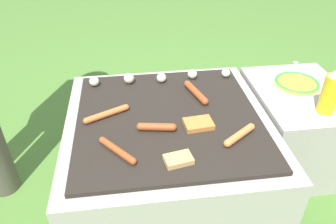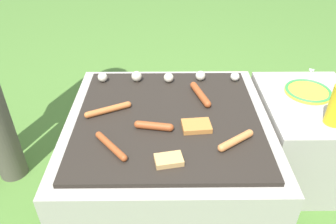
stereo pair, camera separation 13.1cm
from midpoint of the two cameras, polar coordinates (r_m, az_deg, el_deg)
ground_plane at (r=1.59m, az=-2.41°, el=-12.68°), size 14.00×14.00×0.00m
grill at (r=1.45m, az=-2.61°, el=-7.35°), size 0.83×0.83×0.40m
side_ledge at (r=1.69m, az=18.90°, el=-2.56°), size 0.41×0.53×0.40m
sausage_front_center at (r=1.45m, az=2.29°, el=3.37°), size 0.08×0.19×0.03m
sausage_mid_right at (r=1.22m, az=9.38°, el=-4.07°), size 0.14×0.11×0.03m
sausage_front_left at (r=1.17m, az=-12.06°, el=-6.66°), size 0.13×0.15×0.02m
sausage_back_center at (r=1.24m, az=-5.02°, el=-2.72°), size 0.15×0.05×0.03m
sausage_back_right at (r=1.35m, az=-13.37°, el=-0.41°), size 0.18×0.10×0.03m
bread_slice_right at (r=1.26m, az=2.38°, el=-2.18°), size 0.12×0.09×0.02m
bread_slice_left at (r=1.11m, az=-1.54°, el=-8.39°), size 0.10×0.08×0.02m
mushroom_row at (r=1.55m, az=-4.26°, el=6.02°), size 0.67×0.06×0.05m
plate_colorful at (r=1.62m, az=19.40°, el=4.74°), size 0.20×0.20×0.02m
condiment_bottle at (r=1.42m, az=24.17°, el=3.12°), size 0.07×0.07×0.20m
fork_utensil at (r=1.75m, az=19.32°, el=6.89°), size 0.11×0.19×0.01m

